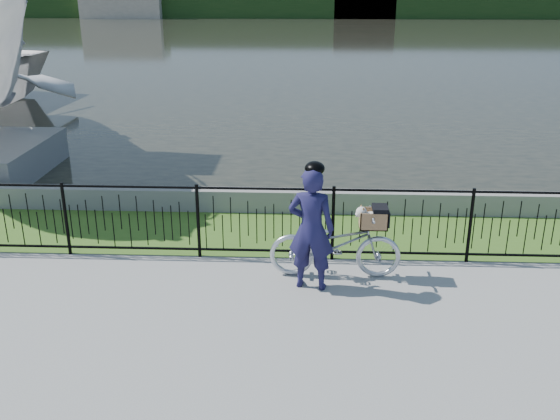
{
  "coord_description": "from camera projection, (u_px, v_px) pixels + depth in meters",
  "views": [
    {
      "loc": [
        0.61,
        -6.94,
        4.0
      ],
      "look_at": [
        0.25,
        1.0,
        1.0
      ],
      "focal_mm": 40.0,
      "sensor_mm": 36.0,
      "label": 1
    }
  ],
  "objects": [
    {
      "name": "cyclist",
      "position": [
        311.0,
        227.0,
        8.24
      ],
      "size": [
        0.68,
        0.51,
        1.77
      ],
      "color": "#19173F",
      "rests_on": "ground"
    },
    {
      "name": "ground",
      "position": [
        257.0,
        311.0,
        7.93
      ],
      "size": [
        120.0,
        120.0,
        0.0
      ],
      "primitive_type": "plane",
      "color": "gray",
      "rests_on": "ground"
    },
    {
      "name": "fence",
      "position": [
        265.0,
        222.0,
        9.22
      ],
      "size": [
        14.0,
        0.06,
        1.15
      ],
      "primitive_type": null,
      "color": "black",
      "rests_on": "ground"
    },
    {
      "name": "quay_wall",
      "position": [
        273.0,
        200.0,
        11.22
      ],
      "size": [
        60.0,
        0.3,
        0.4
      ],
      "primitive_type": "cube",
      "color": "gray",
      "rests_on": "ground"
    },
    {
      "name": "far_building_right",
      "position": [
        364.0,
        1.0,
        61.79
      ],
      "size": [
        6.0,
        3.0,
        3.2
      ],
      "primitive_type": "cube",
      "color": "#B2A28F",
      "rests_on": "ground"
    },
    {
      "name": "water",
      "position": [
        299.0,
        44.0,
        38.77
      ],
      "size": [
        120.0,
        120.0,
        0.0
      ],
      "primitive_type": "plane",
      "color": "#27271E",
      "rests_on": "ground"
    },
    {
      "name": "far_treeline",
      "position": [
        304.0,
        2.0,
        63.48
      ],
      "size": [
        120.0,
        6.0,
        3.0
      ],
      "primitive_type": "cube",
      "color": "#203E17",
      "rests_on": "ground"
    },
    {
      "name": "grass_strip",
      "position": [
        270.0,
        232.0,
        10.36
      ],
      "size": [
        60.0,
        2.0,
        0.01
      ],
      "primitive_type": "cube",
      "color": "#3D631E",
      "rests_on": "ground"
    },
    {
      "name": "bicycle_rig",
      "position": [
        336.0,
        244.0,
        8.69
      ],
      "size": [
        1.83,
        0.64,
        1.07
      ],
      "color": "silver",
      "rests_on": "ground"
    }
  ]
}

